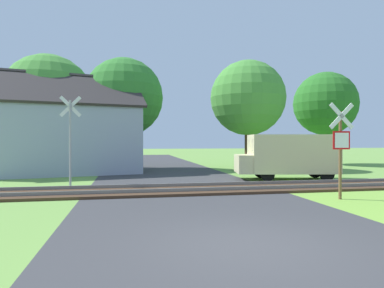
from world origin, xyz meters
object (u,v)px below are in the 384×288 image
at_px(crossing_sign_far, 70,135).
at_px(mail_truck, 289,155).
at_px(stop_sign_near, 341,144).
at_px(tree_left, 48,100).
at_px(tree_far, 325,104).
at_px(tree_right, 248,98).
at_px(house, 64,137).
at_px(tree_center, 124,97).

height_order(crossing_sign_far, mail_truck, crossing_sign_far).
xyz_separation_m(stop_sign_near, mail_truck, (1.06, 5.75, -0.57)).
bearing_deg(tree_left, mail_truck, -31.71).
xyz_separation_m(tree_left, tree_far, (20.99, 1.40, 0.31)).
bearing_deg(stop_sign_near, tree_right, -94.34).
relative_size(stop_sign_near, tree_right, 0.43).
bearing_deg(house, tree_far, -2.60).
xyz_separation_m(stop_sign_near, tree_right, (1.18, 11.94, 3.03)).
distance_m(tree_left, mail_truck, 15.68).
height_order(tree_left, tree_far, tree_left).
bearing_deg(tree_center, tree_right, -10.81).
bearing_deg(tree_far, tree_right, -157.44).
distance_m(tree_right, tree_far, 8.50).
bearing_deg(house, mail_truck, -39.81).
relative_size(tree_right, mail_truck, 1.43).
height_order(tree_far, mail_truck, tree_far).
distance_m(crossing_sign_far, mail_truck, 10.35).
relative_size(stop_sign_near, mail_truck, 0.62).
bearing_deg(tree_left, tree_center, -3.31).
height_order(stop_sign_near, tree_center, tree_center).
height_order(tree_right, tree_far, tree_far).
bearing_deg(tree_center, mail_truck, -43.67).
relative_size(house, tree_far, 1.31).
bearing_deg(tree_far, house, -170.43).
height_order(tree_left, mail_truck, tree_left).
distance_m(tree_right, tree_left, 13.27).
height_order(crossing_sign_far, tree_right, tree_right).
height_order(house, tree_center, tree_center).
xyz_separation_m(tree_right, tree_far, (7.85, 3.26, 0.13)).
bearing_deg(stop_sign_near, tree_center, -61.08).
bearing_deg(tree_center, stop_sign_near, -62.40).
xyz_separation_m(tree_left, mail_truck, (13.02, -8.04, -3.42)).
height_order(house, tree_right, tree_right).
bearing_deg(mail_truck, crossing_sign_far, 106.99).
distance_m(tree_far, mail_truck, 12.91).
bearing_deg(mail_truck, stop_sign_near, 179.88).
relative_size(tree_left, tree_center, 1.01).
bearing_deg(tree_center, tree_left, 176.69).
bearing_deg(tree_center, crossing_sign_far, -103.26).
bearing_deg(crossing_sign_far, stop_sign_near, -22.86).
distance_m(house, tree_left, 3.41).
xyz_separation_m(stop_sign_near, crossing_sign_far, (-9.18, 4.56, 0.36)).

